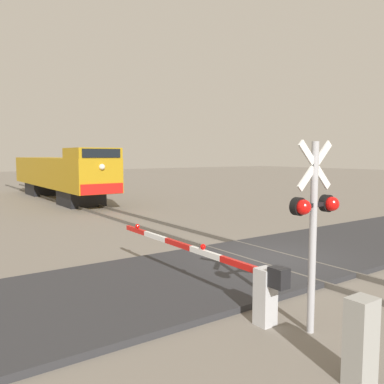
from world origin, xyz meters
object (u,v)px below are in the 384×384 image
object	(u,v)px
locomotive	(61,174)
crossing_gate	(233,274)
utility_cabinet	(361,342)
crossing_signal	(314,217)

from	to	relation	value
locomotive	crossing_gate	size ratio (longest dim) A/B	2.51
locomotive	crossing_gate	world-z (taller)	locomotive
locomotive	utility_cabinet	distance (m)	28.00
crossing_signal	crossing_gate	size ratio (longest dim) A/B	0.55
utility_cabinet	crossing_signal	bearing A→B (deg)	61.11
locomotive	utility_cabinet	xyz separation A→B (m)	(-4.06, -27.67, -1.32)
crossing_signal	utility_cabinet	distance (m)	2.41
crossing_gate	locomotive	bearing A→B (deg)	81.41
crossing_gate	utility_cabinet	size ratio (longest dim) A/B	5.02
locomotive	crossing_signal	bearing A→B (deg)	-96.97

